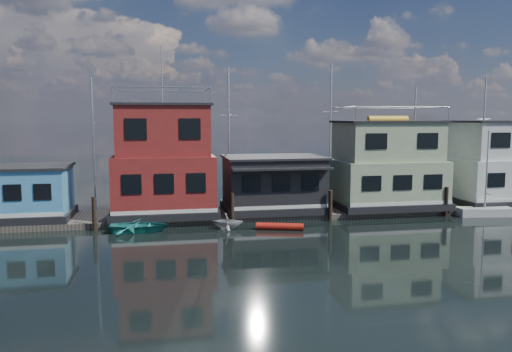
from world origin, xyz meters
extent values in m
plane|color=black|center=(0.00, 0.00, 0.00)|extent=(160.00, 160.00, 0.00)
cube|color=#595147|center=(0.00, 12.00, 0.20)|extent=(48.00, 5.00, 0.40)
cube|color=black|center=(-18.00, 12.00, 0.65)|extent=(6.40, 4.90, 0.50)
cube|color=#4B9AD2|center=(-18.00, 12.00, 2.40)|extent=(6.00, 4.50, 3.00)
cube|color=black|center=(-18.00, 12.00, 3.98)|extent=(6.30, 4.80, 0.16)
cube|color=black|center=(-8.50, 12.00, 0.65)|extent=(7.40, 5.90, 0.50)
cube|color=maroon|center=(-8.50, 12.00, 2.77)|extent=(7.00, 5.50, 3.74)
cube|color=maroon|center=(-8.50, 12.00, 6.37)|extent=(6.30, 4.95, 3.46)
cube|color=black|center=(-8.50, 12.00, 8.18)|extent=(6.65, 5.23, 0.16)
cylinder|color=silver|center=(-8.50, 12.00, 10.26)|extent=(0.08, 0.08, 4.00)
cube|color=black|center=(-0.50, 12.00, 0.65)|extent=(7.40, 5.40, 0.50)
cube|color=black|center=(-0.50, 12.00, 2.60)|extent=(7.00, 5.00, 3.40)
cube|color=black|center=(-0.50, 12.00, 4.38)|extent=(7.30, 5.30, 0.16)
cube|color=black|center=(-0.50, 9.20, 3.79)|extent=(7.00, 1.20, 0.12)
cube|color=black|center=(8.50, 12.00, 0.65)|extent=(8.40, 5.90, 0.50)
cube|color=#99AF86|center=(8.50, 12.00, 2.46)|extent=(8.00, 5.50, 3.12)
cube|color=#99AF86|center=(8.50, 12.00, 5.46)|extent=(7.20, 4.95, 2.88)
cube|color=black|center=(8.50, 12.00, 6.98)|extent=(7.60, 5.23, 0.16)
cylinder|color=yellow|center=(8.50, 12.00, 7.15)|extent=(3.20, 0.56, 0.56)
cube|color=black|center=(18.50, 12.00, 0.65)|extent=(8.40, 5.90, 0.50)
cube|color=silver|center=(18.50, 12.00, 2.46)|extent=(8.00, 5.50, 3.12)
cube|color=silver|center=(18.50, 12.00, 5.46)|extent=(7.20, 4.95, 2.88)
cube|color=black|center=(18.50, 12.00, 6.98)|extent=(7.60, 5.23, 0.16)
cylinder|color=#2D2116|center=(-13.00, 9.20, 1.10)|extent=(0.28, 0.28, 2.20)
cylinder|color=#2D2116|center=(-4.00, 9.20, 1.10)|extent=(0.28, 0.28, 2.20)
cylinder|color=#2D2116|center=(3.00, 9.20, 1.10)|extent=(0.28, 0.28, 2.20)
cylinder|color=#2D2116|center=(12.00, 9.20, 1.10)|extent=(0.28, 0.28, 2.20)
cylinder|color=silver|center=(-14.00, 18.00, 5.25)|extent=(0.16, 0.16, 10.50)
cylinder|color=silver|center=(-14.00, 18.00, 6.83)|extent=(1.40, 0.06, 0.06)
cylinder|color=silver|center=(-3.00, 18.00, 5.75)|extent=(0.16, 0.16, 11.50)
cylinder|color=silver|center=(-3.00, 18.00, 7.48)|extent=(1.40, 0.06, 0.06)
cylinder|color=silver|center=(6.00, 18.00, 6.00)|extent=(0.16, 0.16, 12.00)
cylinder|color=silver|center=(6.00, 18.00, 7.80)|extent=(1.40, 0.06, 0.06)
cylinder|color=silver|center=(14.00, 18.00, 5.00)|extent=(0.16, 0.16, 10.00)
cylinder|color=silver|center=(14.00, 18.00, 6.50)|extent=(1.40, 0.06, 0.06)
cylinder|color=silver|center=(21.00, 18.00, 5.50)|extent=(0.16, 0.16, 11.00)
cylinder|color=silver|center=(21.00, 18.00, 7.15)|extent=(1.40, 0.06, 0.06)
cylinder|color=red|center=(-1.16, 7.14, 0.23)|extent=(3.09, 1.36, 0.45)
imported|color=silver|center=(-4.46, 8.05, 0.53)|extent=(2.39, 2.19, 1.06)
imported|color=teal|center=(-10.15, 8.24, 0.39)|extent=(3.92, 2.93, 0.77)
cube|color=beige|center=(14.95, 8.83, 0.31)|extent=(4.16, 1.80, 0.63)
cylinder|color=silver|center=(14.95, 8.83, 3.49)|extent=(0.12, 0.12, 5.73)
cube|color=silver|center=(14.95, 8.83, 1.70)|extent=(0.19, 1.25, 0.05)
camera|label=1|loc=(-8.70, -23.90, 7.24)|focal=35.00mm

